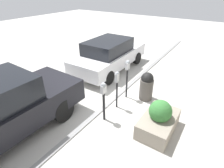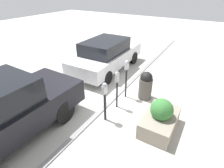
{
  "view_description": "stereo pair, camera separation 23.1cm",
  "coord_description": "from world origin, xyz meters",
  "px_view_note": "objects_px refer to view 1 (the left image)",
  "views": [
    {
      "loc": [
        -4.15,
        -2.82,
        3.69
      ],
      "look_at": [
        0.0,
        -0.08,
        0.87
      ],
      "focal_mm": 28.0,
      "sensor_mm": 36.0,
      "label": 1
    },
    {
      "loc": [
        -4.27,
        -2.62,
        3.69
      ],
      "look_at": [
        0.0,
        -0.08,
        0.87
      ],
      "focal_mm": 28.0,
      "sensor_mm": 36.0,
      "label": 2
    }
  ],
  "objects_px": {
    "parking_meter_middle": "(127,71)",
    "parked_car_middle": "(110,54)",
    "parking_meter_nearest": "(104,96)",
    "parking_meter_second": "(117,84)",
    "planter_box": "(159,120)",
    "trash_bin": "(146,86)"
  },
  "relations": [
    {
      "from": "parked_car_middle",
      "to": "trash_bin",
      "type": "bearing_deg",
      "value": -120.04
    },
    {
      "from": "parking_meter_nearest",
      "to": "parking_meter_middle",
      "type": "distance_m",
      "value": 1.49
    },
    {
      "from": "parking_meter_nearest",
      "to": "trash_bin",
      "type": "relative_size",
      "value": 1.25
    },
    {
      "from": "parking_meter_nearest",
      "to": "parked_car_middle",
      "type": "height_order",
      "value": "parked_car_middle"
    },
    {
      "from": "parking_meter_nearest",
      "to": "trash_bin",
      "type": "height_order",
      "value": "parking_meter_nearest"
    },
    {
      "from": "parking_meter_nearest",
      "to": "planter_box",
      "type": "relative_size",
      "value": 0.92
    },
    {
      "from": "parking_meter_middle",
      "to": "parked_car_middle",
      "type": "height_order",
      "value": "parked_car_middle"
    },
    {
      "from": "parking_meter_nearest",
      "to": "planter_box",
      "type": "height_order",
      "value": "parking_meter_nearest"
    },
    {
      "from": "parking_meter_middle",
      "to": "planter_box",
      "type": "xyz_separation_m",
      "value": [
        -1.01,
        -1.61,
        -0.69
      ]
    },
    {
      "from": "parking_meter_nearest",
      "to": "parking_meter_second",
      "type": "xyz_separation_m",
      "value": [
        0.76,
        0.02,
        0.04
      ]
    },
    {
      "from": "parked_car_middle",
      "to": "trash_bin",
      "type": "height_order",
      "value": "parked_car_middle"
    },
    {
      "from": "planter_box",
      "to": "trash_bin",
      "type": "bearing_deg",
      "value": 36.41
    },
    {
      "from": "parking_meter_nearest",
      "to": "parking_meter_second",
      "type": "relative_size",
      "value": 0.98
    },
    {
      "from": "parking_meter_nearest",
      "to": "parking_meter_middle",
      "type": "relative_size",
      "value": 0.89
    },
    {
      "from": "parking_meter_second",
      "to": "trash_bin",
      "type": "height_order",
      "value": "parking_meter_second"
    },
    {
      "from": "planter_box",
      "to": "parked_car_middle",
      "type": "xyz_separation_m",
      "value": [
        2.75,
        3.55,
        0.4
      ]
    },
    {
      "from": "planter_box",
      "to": "parked_car_middle",
      "type": "distance_m",
      "value": 4.51
    },
    {
      "from": "trash_bin",
      "to": "parked_car_middle",
      "type": "bearing_deg",
      "value": 60.84
    },
    {
      "from": "parking_meter_second",
      "to": "trash_bin",
      "type": "bearing_deg",
      "value": -31.01
    },
    {
      "from": "parked_car_middle",
      "to": "trash_bin",
      "type": "relative_size",
      "value": 4.11
    },
    {
      "from": "parking_meter_nearest",
      "to": "parked_car_middle",
      "type": "distance_m",
      "value": 3.78
    },
    {
      "from": "parking_meter_second",
      "to": "parked_car_middle",
      "type": "bearing_deg",
      "value": 38.52
    }
  ]
}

